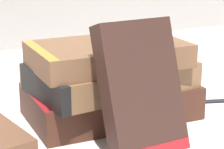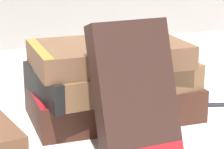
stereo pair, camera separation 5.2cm
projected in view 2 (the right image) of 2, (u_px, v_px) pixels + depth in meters
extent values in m
plane|color=silver|center=(98.00, 123.00, 0.60)|extent=(3.00, 3.00, 0.00)
cube|color=#422319|center=(113.00, 101.00, 0.62)|extent=(0.22, 0.14, 0.04)
cube|color=maroon|center=(37.00, 110.00, 0.59)|extent=(0.02, 0.12, 0.04)
cube|color=brown|center=(113.00, 75.00, 0.60)|extent=(0.21, 0.13, 0.03)
cube|color=black|center=(42.00, 86.00, 0.56)|extent=(0.02, 0.12, 0.03)
cube|color=brown|center=(110.00, 54.00, 0.58)|extent=(0.20, 0.13, 0.03)
cube|color=olive|center=(39.00, 60.00, 0.55)|extent=(0.02, 0.11, 0.03)
cube|color=#331E19|center=(134.00, 89.00, 0.50)|extent=(0.09, 0.07, 0.15)
cylinder|color=silver|center=(135.00, 38.00, 0.59)|extent=(0.05, 0.05, 0.01)
torus|color=tan|center=(135.00, 38.00, 0.59)|extent=(0.05, 0.05, 0.01)
sphere|color=tan|center=(126.00, 34.00, 0.61)|extent=(0.01, 0.01, 0.01)
cylinder|color=black|center=(219.00, 103.00, 0.66)|extent=(0.11, 0.05, 0.01)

